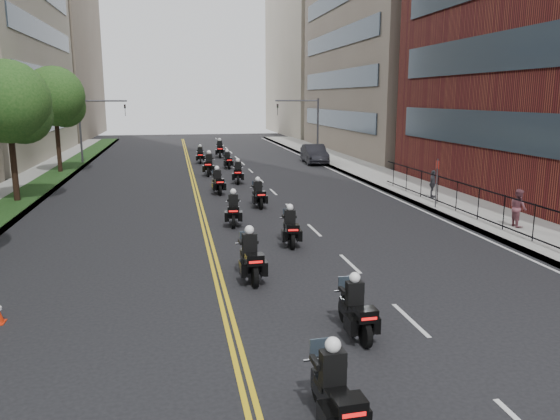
% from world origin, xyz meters
% --- Properties ---
extents(sidewalk_right, '(4.00, 90.00, 0.15)m').
position_xyz_m(sidewalk_right, '(12.00, 25.00, 0.07)').
color(sidewalk_right, gray).
rests_on(sidewalk_right, ground).
extents(sidewalk_left, '(4.00, 90.00, 0.15)m').
position_xyz_m(sidewalk_left, '(-12.00, 25.00, 0.07)').
color(sidewalk_left, gray).
rests_on(sidewalk_left, ground).
extents(grass_strip, '(2.00, 90.00, 0.04)m').
position_xyz_m(grass_strip, '(-11.20, 25.00, 0.17)').
color(grass_strip, '#183613').
rests_on(grass_strip, sidewalk_left).
extents(building_right_tan, '(15.11, 28.00, 30.00)m').
position_xyz_m(building_right_tan, '(21.48, 48.00, 15.00)').
color(building_right_tan, '#766556').
rests_on(building_right_tan, ground).
extents(building_right_far, '(15.00, 28.00, 26.00)m').
position_xyz_m(building_right_far, '(21.50, 78.00, 13.00)').
color(building_right_far, '#A29B83').
rests_on(building_right_far, ground).
extents(building_left_far, '(16.00, 28.00, 26.00)m').
position_xyz_m(building_left_far, '(-22.00, 78.00, 13.00)').
color(building_left_far, '#766556').
rests_on(building_left_far, ground).
extents(iron_fence, '(0.05, 28.00, 1.50)m').
position_xyz_m(iron_fence, '(11.00, 12.00, 0.90)').
color(iron_fence, black).
rests_on(iron_fence, sidewalk_right).
extents(traffic_signal_right, '(4.09, 0.20, 5.60)m').
position_xyz_m(traffic_signal_right, '(9.54, 42.00, 3.70)').
color(traffic_signal_right, '#3F3F44').
rests_on(traffic_signal_right, ground).
extents(traffic_signal_left, '(4.09, 0.20, 5.60)m').
position_xyz_m(traffic_signal_left, '(-9.54, 42.00, 3.70)').
color(traffic_signal_left, '#3F3F44').
rests_on(traffic_signal_left, ground).
extents(motorcycle_0, '(0.54, 2.25, 1.66)m').
position_xyz_m(motorcycle_0, '(-0.12, 0.79, 0.66)').
color(motorcycle_0, black).
rests_on(motorcycle_0, ground).
extents(motorcycle_1, '(0.49, 2.12, 1.56)m').
position_xyz_m(motorcycle_1, '(1.49, 4.40, 0.62)').
color(motorcycle_1, black).
rests_on(motorcycle_1, ground).
extents(motorcycle_2, '(0.55, 2.36, 1.74)m').
position_xyz_m(motorcycle_2, '(-0.45, 8.99, 0.69)').
color(motorcycle_2, black).
rests_on(motorcycle_2, ground).
extents(motorcycle_3, '(0.59, 2.19, 1.62)m').
position_xyz_m(motorcycle_3, '(1.67, 12.87, 0.64)').
color(motorcycle_3, black).
rests_on(motorcycle_3, ground).
extents(motorcycle_4, '(0.64, 2.24, 1.65)m').
position_xyz_m(motorcycle_4, '(-0.15, 16.69, 0.65)').
color(motorcycle_4, black).
rests_on(motorcycle_4, ground).
extents(motorcycle_5, '(0.51, 2.17, 1.60)m').
position_xyz_m(motorcycle_5, '(1.59, 20.58, 0.63)').
color(motorcycle_5, black).
rests_on(motorcycle_5, ground).
extents(motorcycle_6, '(0.60, 2.27, 1.67)m').
position_xyz_m(motorcycle_6, '(-0.19, 25.06, 0.66)').
color(motorcycle_6, black).
rests_on(motorcycle_6, ground).
extents(motorcycle_7, '(0.68, 2.27, 1.68)m').
position_xyz_m(motorcycle_7, '(1.50, 28.97, 0.66)').
color(motorcycle_7, black).
rests_on(motorcycle_7, ground).
extents(motorcycle_8, '(0.75, 2.51, 1.86)m').
position_xyz_m(motorcycle_8, '(-0.18, 33.08, 0.73)').
color(motorcycle_8, black).
rests_on(motorcycle_8, ground).
extents(motorcycle_9, '(0.55, 2.11, 1.56)m').
position_xyz_m(motorcycle_9, '(1.56, 36.83, 0.62)').
color(motorcycle_9, black).
rests_on(motorcycle_9, ground).
extents(motorcycle_10, '(0.54, 2.25, 1.66)m').
position_xyz_m(motorcycle_10, '(-0.44, 40.88, 0.65)').
color(motorcycle_10, black).
rests_on(motorcycle_10, ground).
extents(motorcycle_11, '(0.64, 2.52, 1.86)m').
position_xyz_m(motorcycle_11, '(1.66, 45.34, 0.73)').
color(motorcycle_11, black).
rests_on(motorcycle_11, ground).
extents(parked_sedan, '(2.07, 5.10, 1.64)m').
position_xyz_m(parked_sedan, '(9.40, 38.91, 0.82)').
color(parked_sedan, black).
rests_on(parked_sedan, ground).
extents(pedestrian_b, '(0.70, 0.86, 1.66)m').
position_xyz_m(pedestrian_b, '(11.94, 13.39, 0.98)').
color(pedestrian_b, brown).
rests_on(pedestrian_b, sidewalk_right).
extents(pedestrian_c, '(0.77, 0.97, 1.54)m').
position_xyz_m(pedestrian_c, '(11.55, 20.68, 0.92)').
color(pedestrian_c, '#393940').
rests_on(pedestrian_c, sidewalk_right).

